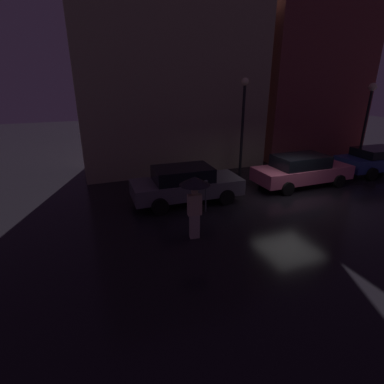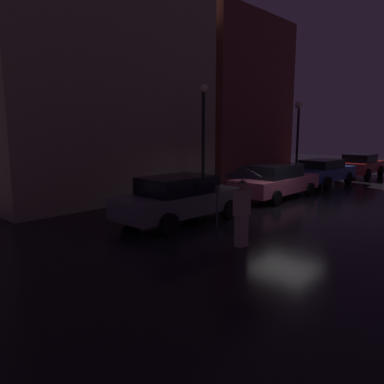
{
  "view_description": "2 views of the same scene",
  "coord_description": "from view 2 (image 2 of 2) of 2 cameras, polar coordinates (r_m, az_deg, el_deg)",
  "views": [
    {
      "loc": [
        -8.23,
        -9.45,
        4.77
      ],
      "look_at": [
        -4.66,
        -0.08,
        0.97
      ],
      "focal_mm": 28.0,
      "sensor_mm": 36.0,
      "label": 1
    },
    {
      "loc": [
        -12.67,
        -6.88,
        2.92
      ],
      "look_at": [
        -5.33,
        -0.04,
        1.25
      ],
      "focal_mm": 35.0,
      "sensor_mm": 36.0,
      "label": 2
    }
  ],
  "objects": [
    {
      "name": "street_lamp_near",
      "position": [
        16.25,
        1.74,
        10.07
      ],
      "size": [
        0.36,
        0.36,
        4.83
      ],
      "color": "black",
      "rests_on": "ground"
    },
    {
      "name": "building_facade_right",
      "position": [
        22.96,
        7.42,
        13.75
      ],
      "size": [
        7.24,
        3.0,
        9.34
      ],
      "color": "brown",
      "rests_on": "ground"
    },
    {
      "name": "parked_car_grey",
      "position": [
        11.88,
        -1.8,
        -0.95
      ],
      "size": [
        4.49,
        1.94,
        1.49
      ],
      "rotation": [
        0.0,
        0.0,
        -0.03
      ],
      "color": "slate",
      "rests_on": "ground"
    },
    {
      "name": "parking_meter",
      "position": [
        11.34,
        3.85,
        -1.44
      ],
      "size": [
        0.12,
        0.1,
        1.26
      ],
      "color": "#4C5154",
      "rests_on": "ground"
    },
    {
      "name": "building_facade_left",
      "position": [
        16.59,
        -12.12,
        17.86
      ],
      "size": [
        9.87,
        3.0,
        10.8
      ],
      "color": "gray",
      "rests_on": "ground"
    },
    {
      "name": "parked_car_red",
      "position": [
        25.66,
        24.25,
        3.79
      ],
      "size": [
        3.96,
        1.93,
        1.44
      ],
      "rotation": [
        0.0,
        0.0,
        0.01
      ],
      "color": "maroon",
      "rests_on": "ground"
    },
    {
      "name": "street_lamp_far",
      "position": [
        22.98,
        15.88,
        9.96
      ],
      "size": [
        0.45,
        0.45,
        4.56
      ],
      "color": "black",
      "rests_on": "ground"
    },
    {
      "name": "parked_car_blue",
      "position": [
        21.09,
        19.27,
        2.98
      ],
      "size": [
        4.46,
        1.94,
        1.37
      ],
      "rotation": [
        0.0,
        0.0,
        -0.04
      ],
      "color": "navy",
      "rests_on": "ground"
    },
    {
      "name": "parked_car_pink",
      "position": [
        16.42,
        12.62,
        1.68
      ],
      "size": [
        4.68,
        1.93,
        1.47
      ],
      "rotation": [
        0.0,
        0.0,
        -0.0
      ],
      "color": "#DB6684",
      "rests_on": "ground"
    },
    {
      "name": "ground_plane",
      "position": [
        14.71,
        14.22,
        -2.28
      ],
      "size": [
        60.0,
        60.0,
        0.0
      ],
      "primitive_type": "plane",
      "color": "black"
    },
    {
      "name": "pedestrian_with_umbrella",
      "position": [
        9.32,
        7.69,
        1.01
      ],
      "size": [
        0.95,
        0.95,
        2.05
      ],
      "rotation": [
        0.0,
        0.0,
        3.01
      ],
      "color": "beige",
      "rests_on": "ground"
    }
  ]
}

